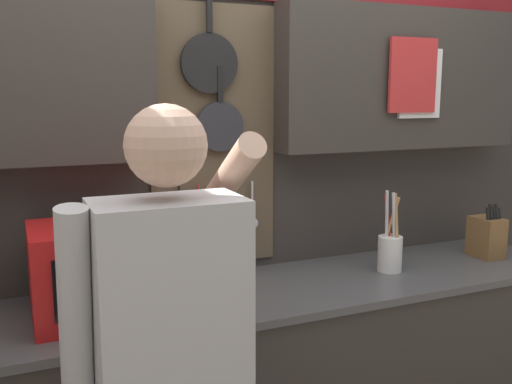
% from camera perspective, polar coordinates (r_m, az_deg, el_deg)
% --- Properties ---
extents(back_wall_unit, '(3.16, 0.23, 2.49)m').
position_cam_1_polar(back_wall_unit, '(2.44, 1.05, 5.05)').
color(back_wall_unit, '#38332D').
rests_on(back_wall_unit, ground_plane).
extents(microwave, '(0.52, 0.36, 0.32)m').
position_cam_1_polar(microwave, '(2.05, -14.39, -7.41)').
color(microwave, red).
rests_on(microwave, base_cabinet_counter).
extents(knife_block, '(0.11, 0.15, 0.26)m').
position_cam_1_polar(knife_block, '(2.88, 22.05, -4.15)').
color(knife_block, brown).
rests_on(knife_block, base_cabinet_counter).
extents(utensil_crock, '(0.10, 0.10, 0.36)m').
position_cam_1_polar(utensil_crock, '(2.53, 13.25, -5.64)').
color(utensil_crock, white).
rests_on(utensil_crock, base_cabinet_counter).
extents(person, '(0.54, 0.59, 1.67)m').
position_cam_1_polar(person, '(1.57, -8.52, -16.61)').
color(person, '#383842').
rests_on(person, ground_plane).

